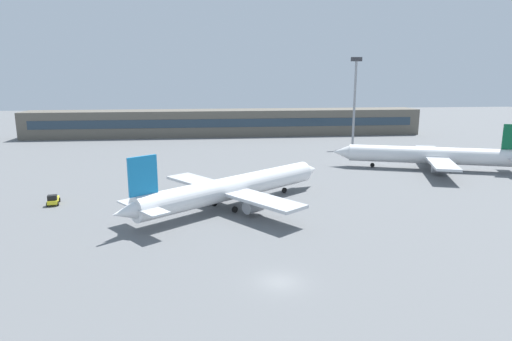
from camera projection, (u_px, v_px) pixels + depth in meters
The scene contains 6 objects.
ground_plane at pixel (245, 186), 83.42m from camera, with size 400.00×400.00×0.00m, color slate.
terminal_building at pixel (227, 123), 154.01m from camera, with size 136.97×12.13×9.00m.
airplane_near at pixel (235, 187), 69.83m from camera, with size 34.88×28.60×10.30m.
airplane_mid at pixel (429, 155), 97.42m from camera, with size 41.62×29.73×10.62m.
baggage_tug_yellow at pixel (53, 200), 71.28m from camera, with size 2.40×3.83×1.75m.
floodlight_tower_west at pixel (355, 95), 128.90m from camera, with size 3.20×0.80×26.03m.
Camera 1 is at (-7.04, -40.60, 20.63)m, focal length 30.56 mm.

